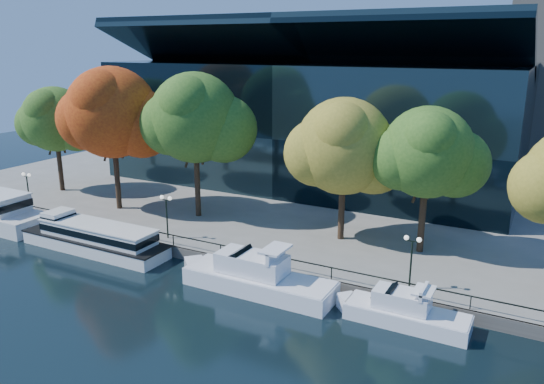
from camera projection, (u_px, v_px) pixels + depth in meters
The scene contains 15 objects.
ground at pixel (199, 281), 42.19m from camera, with size 160.00×160.00×0.00m, color black.
promenade at pixel (354, 177), 72.97m from camera, with size 90.00×67.08×1.00m.
railing at pixel (221, 245), 44.43m from camera, with size 88.20×0.08×0.99m.
convention_building at pixel (315, 122), 68.74m from camera, with size 50.00×24.57×21.43m.
tour_boat at pixel (91, 236), 48.30m from camera, with size 16.46×3.67×3.12m.
cruiser_near at pixel (253, 276), 40.32m from camera, with size 13.16×3.39×3.81m.
cruiser_far at pixel (401, 310), 35.54m from camera, with size 9.18×2.55×3.00m.
tree_0 at pixel (56, 121), 62.37m from camera, with size 9.56×7.84×12.51m.
tree_1 at pixel (113, 115), 54.75m from camera, with size 11.87×9.74×15.13m.
tree_2 at pixel (196, 120), 52.32m from camera, with size 11.25×9.22×14.68m.
tree_3 at pixel (345, 149), 46.21m from camera, with size 10.68×8.76×12.86m.
tree_4 at pixel (429, 155), 43.21m from camera, with size 9.47×7.77×12.46m.
lamp_0 at pixel (27, 182), 56.44m from camera, with size 1.26×0.36×4.03m.
lamp_1 at pixel (166, 207), 47.94m from camera, with size 1.26×0.36×4.03m.
lamp_2 at pixel (412, 250), 37.88m from camera, with size 1.26×0.36×4.03m.
Camera 1 is at (23.39, -31.42, 18.17)m, focal length 35.00 mm.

